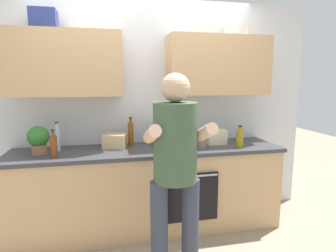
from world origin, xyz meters
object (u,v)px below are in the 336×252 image
(bottle_syrup, at_px, (131,133))
(grocery_bag_rice, at_px, (216,137))
(bottle_oil, at_px, (240,138))
(bottle_vinegar, at_px, (54,146))
(bottle_soy, at_px, (180,140))
(bottle_water, at_px, (57,138))
(cup_stoneware, at_px, (202,144))
(person_standing, at_px, (175,162))
(knife_block, at_px, (157,135))
(cup_coffee, at_px, (175,143))
(grocery_bag_bread, at_px, (115,141))
(potted_herb, at_px, (38,139))

(bottle_syrup, distance_m, grocery_bag_rice, 0.96)
(bottle_oil, distance_m, bottle_vinegar, 1.87)
(bottle_soy, distance_m, bottle_water, 1.25)
(cup_stoneware, xyz_separation_m, grocery_bag_rice, (0.23, 0.17, 0.04))
(person_standing, relative_size, bottle_vinegar, 6.31)
(cup_stoneware, height_order, knife_block, knife_block)
(person_standing, bearing_deg, cup_coffee, 76.72)
(bottle_soy, distance_m, cup_coffee, 0.18)
(grocery_bag_bread, bearing_deg, person_standing, -64.56)
(cup_coffee, relative_size, knife_block, 0.32)
(potted_herb, xyz_separation_m, grocery_bag_rice, (1.85, 0.07, -0.07))
(person_standing, relative_size, grocery_bag_rice, 7.80)
(bottle_water, distance_m, cup_coffee, 1.21)
(bottle_soy, bearing_deg, bottle_oil, -0.40)
(bottle_soy, height_order, cup_coffee, bottle_soy)
(bottle_water, height_order, grocery_bag_bread, bottle_water)
(cup_stoneware, relative_size, grocery_bag_bread, 0.38)
(bottle_oil, distance_m, knife_block, 0.90)
(person_standing, distance_m, knife_block, 0.97)
(bottle_syrup, bearing_deg, bottle_oil, -17.94)
(cup_stoneware, bearing_deg, bottle_water, 171.33)
(person_standing, height_order, bottle_oil, person_standing)
(bottle_oil, xyz_separation_m, grocery_bag_bread, (-1.31, 0.26, -0.03))
(cup_stoneware, height_order, potted_herb, potted_herb)
(bottle_syrup, height_order, bottle_vinegar, bottle_syrup)
(bottle_water, height_order, cup_coffee, bottle_water)
(bottle_syrup, height_order, potted_herb, bottle_syrup)
(cup_stoneware, distance_m, grocery_bag_bread, 0.93)
(potted_herb, bearing_deg, person_standing, -34.65)
(grocery_bag_bread, bearing_deg, potted_herb, -170.90)
(bottle_vinegar, xyz_separation_m, grocery_bag_bread, (0.56, 0.26, -0.04))
(bottle_oil, distance_m, bottle_syrup, 1.19)
(bottle_water, relative_size, cup_coffee, 3.39)
(grocery_bag_rice, bearing_deg, bottle_syrup, 170.70)
(person_standing, distance_m, bottle_syrup, 1.06)
(person_standing, relative_size, bottle_syrup, 5.35)
(potted_herb, xyz_separation_m, grocery_bag_bread, (0.72, 0.12, -0.08))
(bottle_soy, relative_size, knife_block, 1.01)
(bottle_water, distance_m, cup_stoneware, 1.49)
(cup_coffee, xyz_separation_m, grocery_bag_bread, (-0.63, 0.09, 0.03))
(person_standing, height_order, potted_herb, person_standing)
(cup_coffee, xyz_separation_m, cup_stoneware, (0.27, -0.13, 0.00))
(bottle_vinegar, xyz_separation_m, grocery_bag_rice, (1.69, 0.21, -0.03))
(bottle_water, bearing_deg, cup_stoneware, -8.67)
(cup_stoneware, bearing_deg, grocery_bag_bread, 166.35)
(knife_block, relative_size, potted_herb, 0.97)
(grocery_bag_rice, bearing_deg, cup_coffee, -175.38)
(person_standing, height_order, bottle_vinegar, person_standing)
(bottle_vinegar, xyz_separation_m, cup_stoneware, (1.46, 0.04, -0.07))
(person_standing, height_order, cup_coffee, person_standing)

